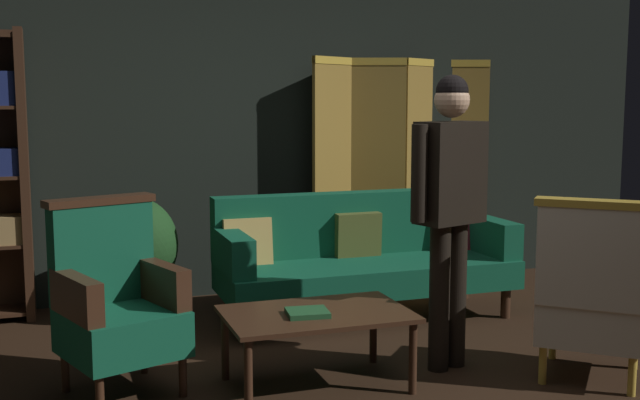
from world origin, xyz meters
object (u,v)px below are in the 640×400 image
at_px(folding_screen, 399,168).
at_px(velvet_couch, 362,254).
at_px(armchair_wing_left, 116,302).
at_px(book_green_cloth, 307,313).
at_px(potted_plant, 136,250).
at_px(standing_figure, 450,194).
at_px(coffee_table, 317,320).
at_px(armchair_gilt_accent, 592,295).

relative_size(folding_screen, velvet_couch, 0.90).
relative_size(velvet_couch, armchair_wing_left, 2.04).
distance_m(velvet_couch, book_green_cloth, 1.55).
bearing_deg(potted_plant, standing_figure, -45.05).
height_order(folding_screen, standing_figure, folding_screen).
bearing_deg(velvet_couch, coffee_table, -121.85).
distance_m(folding_screen, standing_figure, 2.17).
relative_size(standing_figure, book_green_cloth, 7.77).
bearing_deg(armchair_gilt_accent, book_green_cloth, 167.07).
bearing_deg(standing_figure, armchair_wing_left, 172.29).
distance_m(armchair_gilt_accent, potted_plant, 3.05).
height_order(coffee_table, book_green_cloth, book_green_cloth).
height_order(armchair_gilt_accent, standing_figure, standing_figure).
bearing_deg(velvet_couch, armchair_wing_left, -152.23).
height_order(armchair_wing_left, standing_figure, standing_figure).
bearing_deg(velvet_couch, potted_plant, 165.47).
distance_m(folding_screen, velvet_couch, 1.23).
height_order(standing_figure, potted_plant, standing_figure).
xyz_separation_m(folding_screen, armchair_gilt_accent, (0.01, -2.52, -0.50)).
distance_m(velvet_couch, armchair_gilt_accent, 1.79).
xyz_separation_m(standing_figure, book_green_cloth, (-0.89, -0.09, -0.59)).
bearing_deg(book_green_cloth, armchair_gilt_accent, -12.93).
xyz_separation_m(coffee_table, standing_figure, (0.82, 0.04, 0.65)).
distance_m(velvet_couch, armchair_wing_left, 2.04).
xyz_separation_m(velvet_couch, potted_plant, (-1.56, 0.40, 0.05)).
relative_size(armchair_wing_left, standing_figure, 0.61).
distance_m(velvet_couch, coffee_table, 1.47).
relative_size(folding_screen, book_green_cloth, 8.68).
bearing_deg(armchair_wing_left, velvet_couch, 27.77).
bearing_deg(armchair_wing_left, folding_screen, 36.12).
bearing_deg(standing_figure, coffee_table, -176.92).
relative_size(potted_plant, book_green_cloth, 4.02).
xyz_separation_m(folding_screen, standing_figure, (-0.64, -2.07, 0.04)).
bearing_deg(folding_screen, potted_plant, -168.30).
relative_size(coffee_table, armchair_wing_left, 0.96).
distance_m(velvet_couch, potted_plant, 1.61).
bearing_deg(velvet_couch, folding_screen, 51.64).
relative_size(velvet_couch, book_green_cloth, 9.68).
xyz_separation_m(armchair_gilt_accent, standing_figure, (-0.65, 0.45, 0.54)).
relative_size(armchair_gilt_accent, book_green_cloth, 4.75).
height_order(potted_plant, book_green_cloth, potted_plant).
bearing_deg(potted_plant, folding_screen, 11.70).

